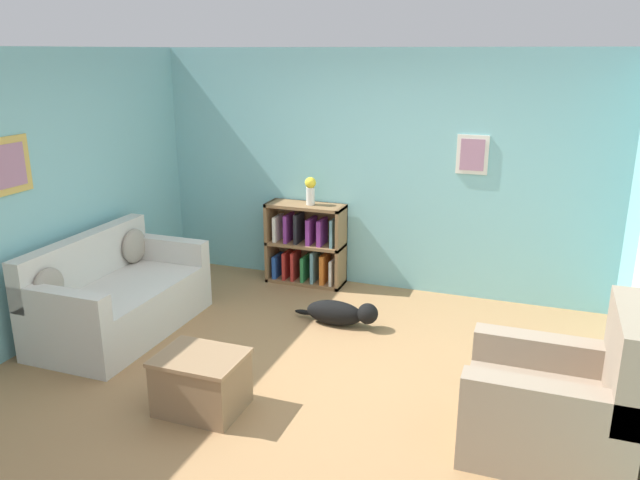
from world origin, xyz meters
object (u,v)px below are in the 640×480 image
object	(u,v)px
bookshelf	(306,246)
couch	(117,298)
recliner_chair	(558,403)
dog	(341,313)
coffee_table	(201,381)
vase	(310,189)

from	to	relation	value
bookshelf	couch	bearing A→B (deg)	-123.58
recliner_chair	dog	xyz separation A→B (m)	(-1.95, 1.39, -0.23)
recliner_chair	dog	bearing A→B (deg)	144.50
bookshelf	coffee_table	distance (m)	2.78
couch	bookshelf	bearing A→B (deg)	56.42
bookshelf	dog	xyz separation A→B (m)	(0.75, -1.00, -0.31)
dog	coffee_table	bearing A→B (deg)	-106.14
couch	vase	world-z (taller)	vase
recliner_chair	coffee_table	xyz separation A→B (m)	(-2.46, -0.36, -0.12)
couch	bookshelf	size ratio (longest dim) A/B	1.86
coffee_table	bookshelf	bearing A→B (deg)	94.97
recliner_chair	vase	distance (m)	3.63
couch	bookshelf	distance (m)	2.20
bookshelf	coffee_table	bearing A→B (deg)	-85.03
recliner_chair	dog	distance (m)	2.41
vase	coffee_table	bearing A→B (deg)	-86.24
coffee_table	dog	size ratio (longest dim) A/B	0.72
bookshelf	dog	bearing A→B (deg)	-53.26
bookshelf	dog	world-z (taller)	bookshelf
bookshelf	coffee_table	xyz separation A→B (m)	(0.24, -2.76, -0.20)
recliner_chair	vase	size ratio (longest dim) A/B	3.42
recliner_chair	dog	size ratio (longest dim) A/B	1.23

